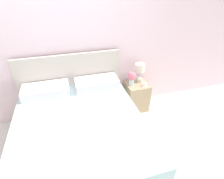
# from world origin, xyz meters

# --- Properties ---
(ground_plane) EXTENTS (12.00, 12.00, 0.00)m
(ground_plane) POSITION_xyz_m (0.00, 0.00, 0.00)
(ground_plane) COLOR silver
(wall_back) EXTENTS (8.00, 0.06, 2.60)m
(wall_back) POSITION_xyz_m (0.00, 0.07, 1.30)
(wall_back) COLOR silver
(wall_back) RESTS_ON ground_plane
(bed) EXTENTS (1.70, 1.95, 1.16)m
(bed) POSITION_xyz_m (0.00, -0.91, 0.34)
(bed) COLOR tan
(bed) RESTS_ON ground_plane
(nightstand) EXTENTS (0.40, 0.41, 0.54)m
(nightstand) POSITION_xyz_m (1.16, -0.21, 0.27)
(nightstand) COLOR tan
(nightstand) RESTS_ON ground_plane
(table_lamp) EXTENTS (0.18, 0.18, 0.35)m
(table_lamp) POSITION_xyz_m (1.22, -0.13, 0.77)
(table_lamp) COLOR beige
(table_lamp) RESTS_ON nightstand
(flower_vase) EXTENTS (0.15, 0.15, 0.26)m
(flower_vase) POSITION_xyz_m (1.04, -0.22, 0.69)
(flower_vase) COLOR silver
(flower_vase) RESTS_ON nightstand
(teacup) EXTENTS (0.10, 0.10, 0.06)m
(teacup) POSITION_xyz_m (1.25, -0.30, 0.56)
(teacup) COLOR white
(teacup) RESTS_ON nightstand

